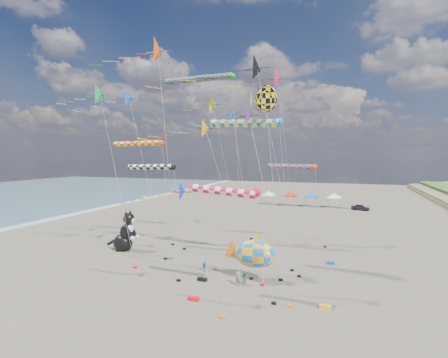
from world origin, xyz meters
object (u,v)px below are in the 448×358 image
fish_inflatable (254,254)px  parked_car (360,207)px  child_green (245,279)px  cat_inflatable (125,230)px  child_blue (204,266)px  person_adult (239,277)px

fish_inflatable → parked_car: 49.87m
fish_inflatable → child_green: bearing=-111.5°
cat_inflatable → parked_car: bearing=58.5°
cat_inflatable → fish_inflatable: 18.48m
cat_inflatable → child_blue: 13.09m
child_blue → child_green: bearing=-84.5°
fish_inflatable → child_blue: bearing=170.1°
person_adult → parked_car: (12.10, 50.26, -0.19)m
child_green → person_adult: bearing=-147.1°
fish_inflatable → child_green: fish_inflatable is taller
fish_inflatable → person_adult: (-1.00, -1.68, -1.77)m
child_green → child_blue: (-4.96, 2.31, 0.01)m
cat_inflatable → child_blue: cat_inflatable is taller
person_adult → child_green: size_ratio=1.50×
fish_inflatable → parked_car: fish_inflatable is taller
cat_inflatable → child_green: cat_inflatable is taller
cat_inflatable → parked_car: size_ratio=1.35×
fish_inflatable → person_adult: 2.64m
child_green → parked_car: size_ratio=0.30×
child_green → parked_car: 51.27m
fish_inflatable → child_blue: fish_inflatable is taller
fish_inflatable → person_adult: fish_inflatable is taller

